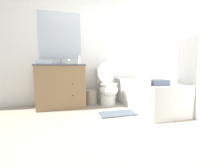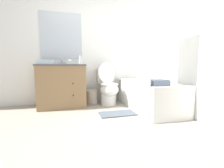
{
  "view_description": "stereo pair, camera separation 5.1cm",
  "coord_description": "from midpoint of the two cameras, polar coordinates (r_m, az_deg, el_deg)",
  "views": [
    {
      "loc": [
        -0.63,
        -1.58,
        0.8
      ],
      "look_at": [
        0.08,
        0.79,
        0.5
      ],
      "focal_mm": 24.0,
      "sensor_mm": 36.0,
      "label": 1
    },
    {
      "loc": [
        -0.59,
        -1.6,
        0.8
      ],
      "look_at": [
        0.08,
        0.79,
        0.5
      ],
      "focal_mm": 24.0,
      "sensor_mm": 36.0,
      "label": 2
    }
  ],
  "objects": [
    {
      "name": "bathtub",
      "position": [
        2.96,
        12.54,
        -3.73
      ],
      "size": [
        0.69,
        1.6,
        0.51
      ],
      "color": "white",
      "rests_on": "ground_plane"
    },
    {
      "name": "soap_dispenser",
      "position": [
        3.04,
        -12.66,
        8.84
      ],
      "size": [
        0.05,
        0.05,
        0.18
      ],
      "color": "silver",
      "rests_on": "vanity_cabinet"
    },
    {
      "name": "bath_mat",
      "position": [
        2.54,
        1.59,
        -11.2
      ],
      "size": [
        0.59,
        0.31,
        0.02
      ],
      "color": "#4C5660",
      "rests_on": "ground_plane"
    },
    {
      "name": "shower_curtain",
      "position": [
        2.3,
        11.45,
        11.3
      ],
      "size": [
        0.02,
        0.42,
        1.95
      ],
      "color": "white",
      "rests_on": "ground_plane"
    },
    {
      "name": "ground_plane",
      "position": [
        1.88,
        4.02,
        -18.2
      ],
      "size": [
        14.0,
        14.0,
        0.0
      ],
      "primitive_type": "plane",
      "color": "gray"
    },
    {
      "name": "bath_towel_folded",
      "position": [
        2.34,
        16.53,
        0.62
      ],
      "size": [
        0.27,
        0.23,
        0.08
      ],
      "color": "slate",
      "rests_on": "bathtub"
    },
    {
      "name": "wall_back",
      "position": [
        3.44,
        -6.75,
        14.43
      ],
      "size": [
        8.0,
        0.06,
        2.5
      ],
      "color": "silver",
      "rests_on": "ground_plane"
    },
    {
      "name": "tissue_box",
      "position": [
        3.16,
        -16.45,
        7.89
      ],
      "size": [
        0.13,
        0.12,
        0.1
      ],
      "color": "silver",
      "rests_on": "vanity_cabinet"
    },
    {
      "name": "hand_towel_folded",
      "position": [
        2.93,
        -24.8,
        7.52
      ],
      "size": [
        0.27,
        0.16,
        0.06
      ],
      "color": "silver",
      "rests_on": "vanity_cabinet"
    },
    {
      "name": "wastebasket",
      "position": [
        3.18,
        -8.38,
        -4.97
      ],
      "size": [
        0.26,
        0.26,
        0.29
      ],
      "color": "gray",
      "rests_on": "ground_plane"
    },
    {
      "name": "toilet",
      "position": [
        3.11,
        -2.2,
        -1.47
      ],
      "size": [
        0.37,
        0.67,
        0.88
      ],
      "color": "white",
      "rests_on": "ground_plane"
    },
    {
      "name": "wall_right",
      "position": [
        3.09,
        20.09,
        14.92
      ],
      "size": [
        0.05,
        2.75,
        2.5
      ],
      "color": "silver",
      "rests_on": "ground_plane"
    },
    {
      "name": "vanity_cabinet",
      "position": [
        3.08,
        -19.05,
        -0.4
      ],
      "size": [
        0.88,
        0.6,
        0.83
      ],
      "color": "olive",
      "rests_on": "ground_plane"
    },
    {
      "name": "sink_faucet",
      "position": [
        3.26,
        -19.21,
        7.69
      ],
      "size": [
        0.14,
        0.12,
        0.12
      ],
      "color": "silver",
      "rests_on": "vanity_cabinet"
    }
  ]
}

